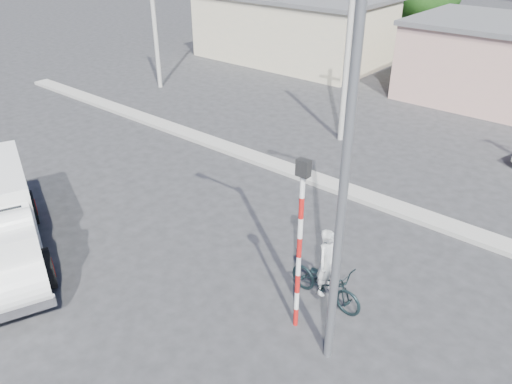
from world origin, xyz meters
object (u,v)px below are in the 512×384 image
Objects in this scene: cyclist at (327,272)px; streetlight at (339,149)px; bicycle at (326,283)px; traffic_pole at (300,234)px.

streetlight reaches higher than cyclist.
bicycle is 1.17× the size of cyclist.
traffic_pole reaches higher than bicycle.
bicycle is 0.24× the size of streetlight.
bicycle is at bearing 120.96° from streetlight.
streetlight is at bearing -17.73° from traffic_pole.
bicycle is at bearing 87.22° from traffic_pole.
streetlight is at bearing -144.71° from cyclist.
traffic_pole is (-0.06, -1.17, 2.04)m from bicycle.
cyclist is 4.41m from streetlight.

